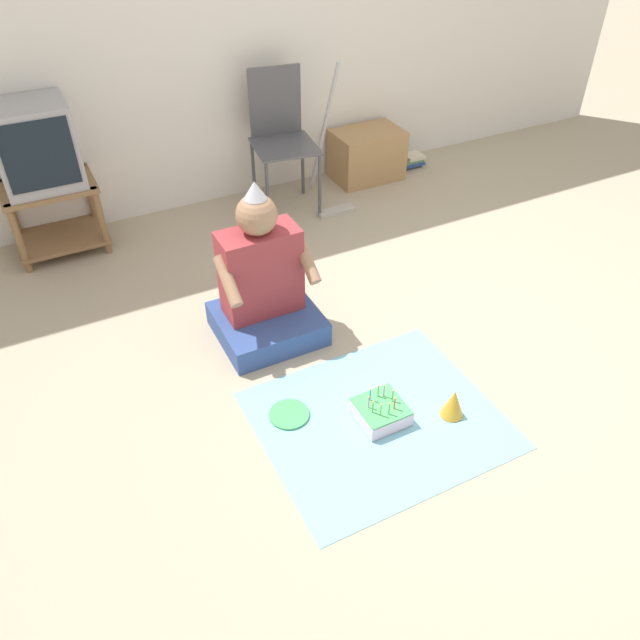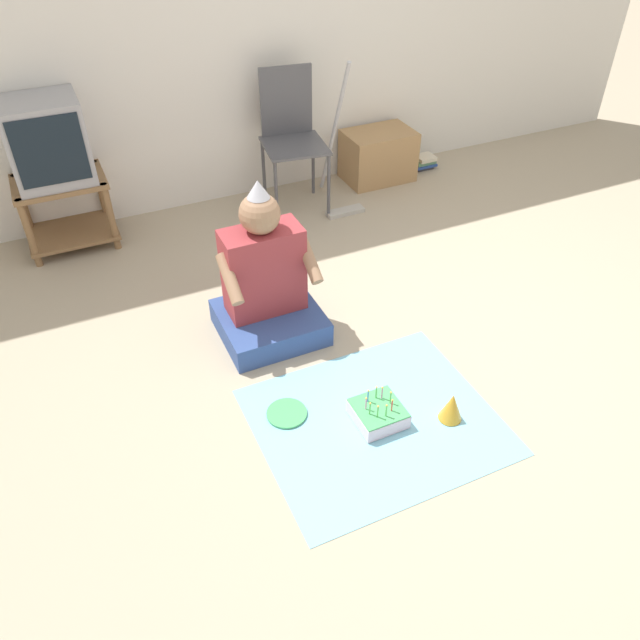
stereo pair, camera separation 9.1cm
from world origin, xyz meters
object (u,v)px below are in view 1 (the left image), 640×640
Objects in this scene: folding_chair at (281,131)px; birthday_cake at (381,411)px; paper_plate at (289,414)px; party_hat_blue at (453,403)px; person_seated at (263,288)px; cardboard_box_stack at (367,155)px; book_pile at (412,160)px; dust_mop at (330,169)px; tv at (35,145)px.

birthday_cake is (-0.48, -2.16, -0.50)m from folding_chair.
paper_plate is (-0.85, -1.95, -0.54)m from folding_chair.
party_hat_blue is (0.32, -0.14, 0.03)m from birthday_cake.
person_seated is 3.99× the size of birthday_cake.
cardboard_box_stack reaches higher than party_hat_blue.
book_pile is 1.25× the size of party_hat_blue.
paper_plate is (-1.61, -2.04, -0.18)m from cardboard_box_stack.
dust_mop is (-0.48, -0.29, 0.11)m from cardboard_box_stack.
folding_chair is 4.92× the size of paper_plate.
book_pile is at bearing 53.41° from birthday_cake.
party_hat_blue is 0.78× the size of paper_plate.
cardboard_box_stack is 2.70× the size of paper_plate.
cardboard_box_stack reaches higher than book_pile.
folding_chair is 0.84m from cardboard_box_stack.
cardboard_box_stack reaches higher than paper_plate.
book_pile is (1.20, 0.09, -0.50)m from folding_chair.
cardboard_box_stack is at bearing 0.07° from tv.
folding_chair is 1.51m from person_seated.
folding_chair reaches higher than party_hat_blue.
dust_mop is 1.48m from person_seated.
cardboard_box_stack is at bearing 61.25° from birthday_cake.
party_hat_blue is (-0.44, -2.09, -0.22)m from dust_mop.
party_hat_blue is (0.54, -0.98, -0.21)m from person_seated.
paper_plate is at bearing 153.44° from party_hat_blue.
tv reaches higher than book_pile.
dust_mop reaches higher than cardboard_box_stack.
paper_plate is at bearing -103.55° from person_seated.
cardboard_box_stack is at bearing 31.33° from dust_mop.
folding_chair is at bearing 86.03° from party_hat_blue.
cardboard_box_stack is 0.49× the size of dust_mop.
cardboard_box_stack reaches higher than birthday_cake.
tv is at bearing 176.85° from folding_chair.
cardboard_box_stack is (0.76, 0.09, -0.36)m from folding_chair.
birthday_cake is (-1.23, -2.25, -0.14)m from cardboard_box_stack.
paper_plate is (-2.05, -2.04, -0.04)m from book_pile.
dust_mop is at bearing -36.50° from folding_chair.
tv is 0.47× the size of dust_mop.
party_hat_blue is at bearing -26.56° from paper_plate.
folding_chair is at bearing -175.53° from book_pile.
dust_mop is (0.28, -0.20, -0.25)m from folding_chair.
party_hat_blue is (-1.36, -2.39, 0.03)m from book_pile.
person_seated is 4.62× the size of paper_plate.
paper_plate is at bearing -71.07° from tv.
birthday_cake is at bearing 156.84° from party_hat_blue.
folding_chair is 2.20m from paper_plate.
dust_mop is at bearing 78.21° from party_hat_blue.
party_hat_blue is at bearing -93.97° from folding_chair.
tv is 2.23× the size of birthday_cake.
person_seated is 1.14m from party_hat_blue.
paper_plate is (-0.38, 0.21, -0.04)m from birthday_cake.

